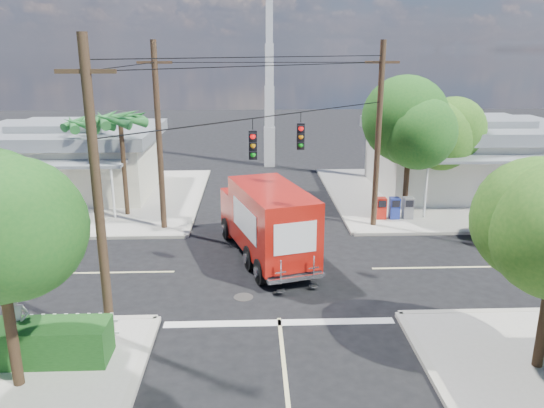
{
  "coord_description": "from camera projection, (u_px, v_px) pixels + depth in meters",
  "views": [
    {
      "loc": [
        -0.84,
        -19.75,
        8.54
      ],
      "look_at": [
        0.0,
        2.0,
        2.2
      ],
      "focal_mm": 35.0,
      "sensor_mm": 36.0,
      "label": 1
    }
  ],
  "objects": [
    {
      "name": "tree_ne_front",
      "position": [
        411.0,
        128.0,
        26.79
      ],
      "size": [
        4.21,
        4.14,
        6.66
      ],
      "color": "#422D1C",
      "rests_on": "sidewalk_ne"
    },
    {
      "name": "vending_boxes",
      "position": [
        394.0,
        208.0,
        27.37
      ],
      "size": [
        1.9,
        0.5,
        1.1
      ],
      "color": "red",
      "rests_on": "sidewalk_ne"
    },
    {
      "name": "delivery_truck",
      "position": [
        267.0,
        221.0,
        22.26
      ],
      "size": [
        4.17,
        7.71,
        3.2
      ],
      "color": "black",
      "rests_on": "ground"
    },
    {
      "name": "sidewalk_ne",
      "position": [
        445.0,
        195.0,
        32.19
      ],
      "size": [
        14.12,
        14.12,
        0.14
      ],
      "color": "#A39E93",
      "rests_on": "ground"
    },
    {
      "name": "pedestrian",
      "position": [
        17.0,
        324.0,
        14.97
      ],
      "size": [
        0.8,
        0.65,
        1.89
      ],
      "primitive_type": "imported",
      "rotation": [
        0.0,
        0.0,
        0.33
      ],
      "color": "beige",
      "rests_on": "sidewalk_sw"
    },
    {
      "name": "radio_tower",
      "position": [
        269.0,
        91.0,
        39.0
      ],
      "size": [
        0.8,
        0.8,
        17.0
      ],
      "color": "silver",
      "rests_on": "ground"
    },
    {
      "name": "building_ne",
      "position": [
        468.0,
        155.0,
        32.67
      ],
      "size": [
        11.8,
        10.2,
        4.5
      ],
      "color": "beige",
      "rests_on": "sidewalk_ne"
    },
    {
      "name": "sidewalk_nw",
      "position": [
        83.0,
        199.0,
        31.39
      ],
      "size": [
        14.12,
        14.12,
        0.14
      ],
      "color": "#A39E93",
      "rests_on": "ground"
    },
    {
      "name": "road_markings",
      "position": [
        276.0,
        286.0,
        19.96
      ],
      "size": [
        32.0,
        32.0,
        0.01
      ],
      "color": "beige",
      "rests_on": "ground"
    },
    {
      "name": "palm_nw_front",
      "position": [
        120.0,
        122.0,
        26.88
      ],
      "size": [
        3.01,
        3.08,
        5.59
      ],
      "color": "#422D1C",
      "rests_on": "sidewalk_nw"
    },
    {
      "name": "ground",
      "position": [
        274.0,
        270.0,
        21.37
      ],
      "size": [
        120.0,
        120.0,
        0.0
      ],
      "primitive_type": "plane",
      "color": "black",
      "rests_on": "ground"
    },
    {
      "name": "utility_poles",
      "position": [
        234.0,
        149.0,
        21.54
      ],
      "size": [
        12.0,
        10.68,
        9.0
      ],
      "color": "#473321",
      "rests_on": "ground"
    },
    {
      "name": "palm_nw_back",
      "position": [
        90.0,
        125.0,
        28.35
      ],
      "size": [
        3.01,
        3.08,
        5.19
      ],
      "color": "#422D1C",
      "rests_on": "sidewalk_nw"
    },
    {
      "name": "picket_fence",
      "position": [
        16.0,
        329.0,
        15.52
      ],
      "size": [
        5.94,
        0.06,
        1.0
      ],
      "color": "silver",
      "rests_on": "sidewalk_sw"
    },
    {
      "name": "parked_car",
      "position": [
        537.0,
        228.0,
        24.2
      ],
      "size": [
        5.43,
        2.89,
        1.45
      ],
      "primitive_type": "imported",
      "rotation": [
        0.0,
        0.0,
        1.48
      ],
      "color": "silver",
      "rests_on": "ground"
    },
    {
      "name": "tree_ne_back",
      "position": [
        445.0,
        132.0,
        29.16
      ],
      "size": [
        3.77,
        3.66,
        5.82
      ],
      "color": "#422D1C",
      "rests_on": "sidewalk_ne"
    },
    {
      "name": "building_nw",
      "position": [
        69.0,
        158.0,
        32.26
      ],
      "size": [
        10.8,
        10.2,
        4.3
      ],
      "color": "beige",
      "rests_on": "sidewalk_nw"
    }
  ]
}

